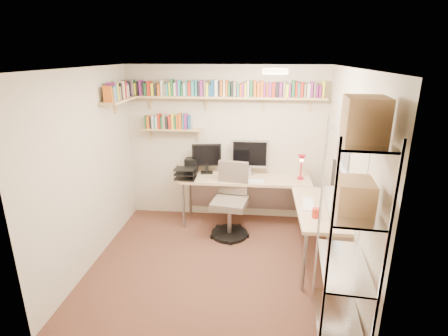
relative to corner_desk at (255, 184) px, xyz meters
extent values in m
plane|color=#4B2A20|center=(-0.50, -0.95, -0.78)|extent=(3.20, 3.20, 0.00)
cube|color=beige|center=(-0.50, 0.55, 0.47)|extent=(3.20, 0.04, 2.50)
cube|color=beige|center=(-2.10, -0.95, 0.47)|extent=(0.04, 3.00, 2.50)
cube|color=beige|center=(1.10, -0.95, 0.47)|extent=(0.04, 3.00, 2.50)
cube|color=beige|center=(-0.50, -2.45, 0.47)|extent=(3.20, 0.04, 2.50)
cube|color=white|center=(-0.50, -0.95, 1.72)|extent=(3.20, 3.00, 0.04)
cube|color=silver|center=(1.09, -0.40, 0.77)|extent=(0.01, 0.30, 0.42)
cube|color=silver|center=(1.09, -0.80, 0.72)|extent=(0.01, 0.28, 0.38)
cylinder|color=#FFEAC6|center=(0.20, -0.75, 1.68)|extent=(0.30, 0.30, 0.06)
cube|color=#D2B776|center=(-0.50, 0.42, 1.24)|extent=(3.05, 0.25, 0.03)
cube|color=#D2B776|center=(-1.97, 0.00, 1.24)|extent=(0.25, 1.00, 0.03)
cube|color=#D2B776|center=(-1.35, 0.45, 0.72)|extent=(0.95, 0.20, 0.02)
cube|color=#D2B776|center=(-1.70, 0.49, 1.17)|extent=(0.03, 0.20, 0.20)
cube|color=#D2B776|center=(-0.80, 0.49, 1.17)|extent=(0.03, 0.20, 0.20)
cube|color=#D2B776|center=(0.10, 0.49, 1.17)|extent=(0.03, 0.20, 0.20)
cube|color=#D2B776|center=(0.80, 0.49, 1.17)|extent=(0.03, 0.20, 0.20)
cube|color=#CD5C18|center=(-1.96, 0.42, 1.36)|extent=(0.03, 0.13, 0.21)
cube|color=#206236|center=(-1.93, 0.42, 1.37)|extent=(0.03, 0.15, 0.24)
cube|color=yellow|center=(-1.89, 0.42, 1.35)|extent=(0.03, 0.11, 0.19)
cube|color=black|center=(-1.85, 0.42, 1.36)|extent=(0.03, 0.11, 0.22)
cube|color=#832373|center=(-1.80, 0.42, 1.37)|extent=(0.04, 0.14, 0.23)
cube|color=black|center=(-1.76, 0.42, 1.36)|extent=(0.03, 0.15, 0.21)
cube|color=#206236|center=(-1.72, 0.42, 1.35)|extent=(0.04, 0.12, 0.19)
cube|color=#AF2617|center=(-1.67, 0.42, 1.36)|extent=(0.04, 0.14, 0.22)
cube|color=yellow|center=(-1.62, 0.42, 1.35)|extent=(0.04, 0.11, 0.18)
cube|color=black|center=(-1.56, 0.42, 1.34)|extent=(0.04, 0.13, 0.18)
cube|color=#CD5C18|center=(-1.51, 0.42, 1.34)|extent=(0.04, 0.15, 0.18)
cube|color=silver|center=(-1.46, 0.42, 1.37)|extent=(0.03, 0.13, 0.23)
cube|color=gray|center=(-1.42, 0.42, 1.34)|extent=(0.04, 0.12, 0.17)
cube|color=teal|center=(-1.38, 0.42, 1.35)|extent=(0.03, 0.14, 0.19)
cube|color=yellow|center=(-1.34, 0.42, 1.36)|extent=(0.03, 0.12, 0.20)
cube|color=#206236|center=(-1.30, 0.42, 1.38)|extent=(0.03, 0.14, 0.25)
cube|color=silver|center=(-1.26, 0.42, 1.35)|extent=(0.03, 0.14, 0.20)
cube|color=#832373|center=(-1.23, 0.42, 1.37)|extent=(0.02, 0.13, 0.23)
cube|color=teal|center=(-1.19, 0.42, 1.37)|extent=(0.03, 0.15, 0.24)
cube|color=#206236|center=(-1.15, 0.42, 1.34)|extent=(0.04, 0.11, 0.17)
cube|color=silver|center=(-1.11, 0.42, 1.35)|extent=(0.03, 0.13, 0.20)
cube|color=teal|center=(-1.08, 0.42, 1.37)|extent=(0.03, 0.14, 0.22)
cube|color=#AF2617|center=(-1.04, 0.42, 1.36)|extent=(0.04, 0.14, 0.21)
cube|color=teal|center=(-0.98, 0.42, 1.37)|extent=(0.04, 0.11, 0.23)
cube|color=teal|center=(-0.93, 0.42, 1.38)|extent=(0.03, 0.11, 0.24)
cube|color=black|center=(-0.89, 0.42, 1.36)|extent=(0.03, 0.13, 0.22)
cube|color=#832373|center=(-0.85, 0.42, 1.37)|extent=(0.04, 0.15, 0.24)
cube|color=gray|center=(-0.80, 0.42, 1.37)|extent=(0.03, 0.12, 0.23)
cube|color=yellow|center=(-0.76, 0.42, 1.35)|extent=(0.04, 0.15, 0.20)
cube|color=#1A5187|center=(-0.72, 0.42, 1.34)|extent=(0.03, 0.13, 0.18)
cube|color=#1A5187|center=(-0.68, 0.42, 1.38)|extent=(0.04, 0.12, 0.24)
cube|color=silver|center=(-0.62, 0.42, 1.38)|extent=(0.04, 0.15, 0.24)
cube|color=black|center=(-0.58, 0.42, 1.37)|extent=(0.03, 0.12, 0.23)
cube|color=#CD5C18|center=(-0.55, 0.42, 1.37)|extent=(0.04, 0.12, 0.23)
cube|color=silver|center=(-0.50, 0.42, 1.37)|extent=(0.03, 0.14, 0.23)
cube|color=#CD5C18|center=(-0.47, 0.42, 1.37)|extent=(0.03, 0.13, 0.24)
cube|color=#206236|center=(-0.43, 0.42, 1.35)|extent=(0.03, 0.12, 0.20)
cube|color=black|center=(-0.38, 0.42, 1.37)|extent=(0.03, 0.13, 0.23)
cube|color=gray|center=(-0.34, 0.42, 1.37)|extent=(0.04, 0.14, 0.23)
cube|color=teal|center=(-0.29, 0.42, 1.35)|extent=(0.03, 0.15, 0.18)
cube|color=#CD5C18|center=(-0.25, 0.42, 1.35)|extent=(0.03, 0.13, 0.19)
cube|color=#832373|center=(-0.22, 0.42, 1.35)|extent=(0.03, 0.13, 0.20)
cube|color=yellow|center=(-0.18, 0.42, 1.36)|extent=(0.03, 0.15, 0.21)
cube|color=silver|center=(-0.14, 0.42, 1.37)|extent=(0.03, 0.14, 0.23)
cube|color=#206236|center=(-0.10, 0.42, 1.37)|extent=(0.04, 0.13, 0.23)
cube|color=#CD5C18|center=(-0.04, 0.42, 1.38)|extent=(0.04, 0.11, 0.24)
cube|color=#CD5C18|center=(0.01, 0.42, 1.36)|extent=(0.04, 0.14, 0.21)
cube|color=#CD5C18|center=(0.06, 0.42, 1.37)|extent=(0.04, 0.12, 0.24)
cube|color=#832373|center=(0.10, 0.42, 1.36)|extent=(0.03, 0.13, 0.21)
cube|color=#CD5C18|center=(0.14, 0.42, 1.35)|extent=(0.02, 0.12, 0.19)
cube|color=#832373|center=(0.18, 0.42, 1.36)|extent=(0.04, 0.14, 0.21)
cube|color=#AF2617|center=(0.24, 0.42, 1.36)|extent=(0.04, 0.15, 0.22)
cube|color=black|center=(0.29, 0.42, 1.36)|extent=(0.04, 0.15, 0.21)
cube|color=#832373|center=(0.34, 0.42, 1.36)|extent=(0.04, 0.12, 0.22)
cube|color=gray|center=(0.39, 0.42, 1.37)|extent=(0.03, 0.14, 0.23)
cube|color=yellow|center=(0.44, 0.42, 1.35)|extent=(0.04, 0.13, 0.19)
cube|color=#832373|center=(0.48, 0.42, 1.35)|extent=(0.03, 0.14, 0.19)
cube|color=#206236|center=(0.52, 0.42, 1.38)|extent=(0.04, 0.12, 0.24)
cube|color=#AF2617|center=(0.57, 0.42, 1.37)|extent=(0.03, 0.13, 0.23)
cube|color=teal|center=(0.61, 0.42, 1.36)|extent=(0.03, 0.13, 0.21)
cube|color=#AF2617|center=(0.65, 0.42, 1.37)|extent=(0.04, 0.12, 0.22)
cube|color=gray|center=(0.70, 0.42, 1.36)|extent=(0.03, 0.14, 0.20)
cube|color=silver|center=(0.75, 0.42, 1.35)|extent=(0.04, 0.14, 0.20)
cube|color=#832373|center=(0.79, 0.42, 1.37)|extent=(0.04, 0.13, 0.23)
cube|color=gray|center=(0.84, 0.42, 1.36)|extent=(0.03, 0.11, 0.22)
cube|color=#832373|center=(0.87, 0.42, 1.35)|extent=(0.03, 0.12, 0.18)
cube|color=#832373|center=(0.92, 0.42, 1.34)|extent=(0.03, 0.14, 0.17)
cube|color=yellow|center=(0.96, 0.42, 1.38)|extent=(0.03, 0.13, 0.24)
cube|color=#CD5C18|center=(-1.97, -0.43, 1.36)|extent=(0.12, 0.03, 0.22)
cube|color=gray|center=(-1.97, -0.39, 1.35)|extent=(0.14, 0.03, 0.19)
cube|color=teal|center=(-1.97, -0.35, 1.36)|extent=(0.14, 0.04, 0.20)
cube|color=#832373|center=(-1.97, -0.32, 1.38)|extent=(0.13, 0.02, 0.25)
cube|color=gray|center=(-1.97, -0.28, 1.38)|extent=(0.11, 0.03, 0.25)
cube|color=teal|center=(-1.97, -0.25, 1.37)|extent=(0.11, 0.03, 0.23)
cube|color=yellow|center=(-1.97, -0.22, 1.37)|extent=(0.13, 0.02, 0.23)
cube|color=#AF2617|center=(-1.97, -0.18, 1.35)|extent=(0.12, 0.03, 0.18)
cube|color=gray|center=(-1.97, -0.14, 1.35)|extent=(0.13, 0.04, 0.18)
cube|color=black|center=(-1.97, -0.11, 1.37)|extent=(0.15, 0.02, 0.23)
cube|color=#CD5C18|center=(-1.97, -0.07, 1.35)|extent=(0.12, 0.03, 0.18)
cube|color=silver|center=(-1.97, -0.02, 1.38)|extent=(0.14, 0.04, 0.25)
cube|color=teal|center=(-1.97, 0.02, 1.38)|extent=(0.12, 0.03, 0.24)
cube|color=#AF2617|center=(-1.97, 0.06, 1.37)|extent=(0.14, 0.04, 0.24)
cube|color=silver|center=(-1.97, 0.09, 1.34)|extent=(0.14, 0.02, 0.18)
cube|color=#832373|center=(-1.97, 0.13, 1.36)|extent=(0.13, 0.03, 0.21)
cube|color=silver|center=(-1.97, 0.17, 1.35)|extent=(0.12, 0.04, 0.18)
cube|color=black|center=(-1.97, 0.21, 1.35)|extent=(0.11, 0.04, 0.19)
cube|color=black|center=(-1.97, 0.26, 1.37)|extent=(0.13, 0.04, 0.23)
cube|color=#832373|center=(-1.97, 0.30, 1.37)|extent=(0.12, 0.04, 0.23)
cube|color=gray|center=(-1.97, 0.34, 1.37)|extent=(0.14, 0.03, 0.24)
cube|color=gray|center=(-1.97, 0.39, 1.35)|extent=(0.12, 0.04, 0.19)
cube|color=#206236|center=(-1.77, 0.45, 0.83)|extent=(0.02, 0.11, 0.20)
cube|color=#CD5C18|center=(-1.72, 0.45, 0.83)|extent=(0.04, 0.14, 0.20)
cube|color=black|center=(-1.68, 0.45, 0.82)|extent=(0.03, 0.12, 0.18)
cube|color=silver|center=(-1.65, 0.45, 0.83)|extent=(0.03, 0.12, 0.20)
cube|color=teal|center=(-1.62, 0.45, 0.82)|extent=(0.02, 0.13, 0.18)
cube|color=silver|center=(-1.59, 0.45, 0.83)|extent=(0.03, 0.13, 0.20)
cube|color=#AF2617|center=(-1.55, 0.45, 0.85)|extent=(0.04, 0.14, 0.23)
cube|color=#206236|center=(-1.51, 0.45, 0.83)|extent=(0.02, 0.13, 0.19)
cube|color=gray|center=(-1.47, 0.45, 0.85)|extent=(0.04, 0.12, 0.23)
cube|color=black|center=(-1.42, 0.45, 0.82)|extent=(0.03, 0.13, 0.18)
cube|color=#AF2617|center=(-1.37, 0.45, 0.84)|extent=(0.04, 0.14, 0.22)
cube|color=yellow|center=(-1.32, 0.45, 0.85)|extent=(0.03, 0.12, 0.23)
cube|color=#206236|center=(-1.28, 0.45, 0.83)|extent=(0.03, 0.13, 0.19)
cube|color=#CD5C18|center=(-1.25, 0.45, 0.84)|extent=(0.03, 0.15, 0.22)
cube|color=#CD5C18|center=(-1.20, 0.45, 0.85)|extent=(0.04, 0.15, 0.24)
cube|color=teal|center=(-1.16, 0.45, 0.85)|extent=(0.02, 0.12, 0.24)
cube|color=#832373|center=(-1.11, 0.45, 0.85)|extent=(0.04, 0.14, 0.23)
cube|color=#1A5187|center=(-1.07, 0.45, 0.84)|extent=(0.02, 0.14, 0.21)
cube|color=tan|center=(-0.15, 0.27, -0.01)|extent=(2.03, 0.64, 0.04)
cube|color=tan|center=(0.87, -0.77, -0.01)|extent=(0.64, 1.39, 0.04)
cylinder|color=gray|center=(-1.11, 0.00, -0.41)|extent=(0.04, 0.04, 0.75)
cylinder|color=gray|center=(-1.11, 0.54, -0.41)|extent=(0.04, 0.04, 0.75)
cylinder|color=gray|center=(1.13, 0.54, -0.41)|extent=(0.04, 0.04, 0.75)
cylinder|color=gray|center=(0.60, -1.41, -0.41)|extent=(0.04, 0.04, 0.75)
cylinder|color=gray|center=(1.13, -1.41, -0.41)|extent=(0.04, 0.04, 0.75)
cube|color=gray|center=(-0.15, 0.55, -0.35)|extent=(1.92, 0.02, 0.59)
cube|color=silver|center=(-0.09, 0.40, 0.36)|extent=(0.59, 0.03, 0.45)
cube|color=black|center=(-0.09, 0.38, 0.36)|extent=(0.53, 0.00, 0.39)
cube|color=black|center=(-0.79, 0.40, 0.32)|extent=(0.47, 0.03, 0.36)
cube|color=black|center=(1.02, -0.71, 0.34)|extent=(0.03, 0.62, 0.41)
cube|color=silver|center=(1.00, -0.71, 0.34)|extent=(0.00, 0.56, 0.35)
cube|color=white|center=(-0.09, 0.08, 0.02)|extent=(0.45, 0.14, 0.02)
cube|color=white|center=(0.71, -0.71, 0.02)|extent=(0.14, 0.43, 0.02)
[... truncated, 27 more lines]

